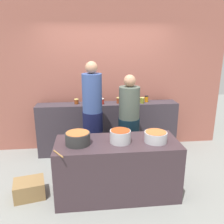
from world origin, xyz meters
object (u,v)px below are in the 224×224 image
(preserve_jar_1, at_px, (85,101))
(preserve_jar_6, at_px, (142,100))
(preserve_jar_3, at_px, (102,101))
(wooden_spoon, at_px, (58,154))
(preserve_jar_2, at_px, (92,100))
(cooking_pot_left, at_px, (78,138))
(cooking_pot_center, at_px, (120,136))
(cook_with_tongs, at_px, (93,122))
(preserve_jar_4, at_px, (118,100))
(cooking_pot_right, at_px, (156,137))
(preserve_jar_5, at_px, (126,100))
(bread_crate, at_px, (29,189))
(preserve_jar_0, at_px, (76,101))
(preserve_jar_7, at_px, (146,99))
(cook_in_cap, at_px, (129,126))

(preserve_jar_1, xyz_separation_m, preserve_jar_6, (1.09, -0.06, -0.01))
(preserve_jar_3, bearing_deg, preserve_jar_6, -0.91)
(preserve_jar_6, bearing_deg, wooden_spoon, -130.70)
(preserve_jar_2, bearing_deg, cooking_pot_left, -99.50)
(cooking_pot_center, height_order, wooden_spoon, cooking_pot_center)
(cooking_pot_center, bearing_deg, cook_with_tongs, 113.25)
(preserve_jar_2, height_order, cooking_pot_center, preserve_jar_2)
(preserve_jar_4, height_order, cooking_pot_center, preserve_jar_4)
(cooking_pot_right, bearing_deg, preserve_jar_4, 102.48)
(cooking_pot_center, relative_size, cook_with_tongs, 0.15)
(preserve_jar_5, bearing_deg, bread_crate, -141.03)
(preserve_jar_0, xyz_separation_m, preserve_jar_4, (0.80, -0.03, 0.01))
(preserve_jar_7, relative_size, cook_in_cap, 0.08)
(preserve_jar_6, bearing_deg, preserve_jar_2, 176.07)
(cook_with_tongs, bearing_deg, preserve_jar_1, 101.60)
(preserve_jar_0, distance_m, wooden_spoon, 1.74)
(preserve_jar_3, relative_size, preserve_jar_6, 0.98)
(cooking_pot_left, height_order, cook_with_tongs, cook_with_tongs)
(preserve_jar_7, bearing_deg, preserve_jar_3, -175.01)
(preserve_jar_5, height_order, preserve_jar_7, preserve_jar_5)
(cooking_pot_left, distance_m, cook_in_cap, 1.20)
(preserve_jar_6, xyz_separation_m, preserve_jar_7, (0.11, 0.09, 0.01))
(cooking_pot_right, relative_size, bread_crate, 0.74)
(cooking_pot_center, bearing_deg, wooden_spoon, -160.48)
(preserve_jar_2, bearing_deg, preserve_jar_6, -3.93)
(preserve_jar_6, relative_size, cook_with_tongs, 0.06)
(preserve_jar_2, relative_size, preserve_jar_5, 0.87)
(preserve_jar_2, relative_size, preserve_jar_4, 1.12)
(preserve_jar_2, xyz_separation_m, preserve_jar_5, (0.63, -0.06, 0.01))
(cooking_pot_left, bearing_deg, preserve_jar_4, 62.41)
(preserve_jar_4, bearing_deg, preserve_jar_3, -174.42)
(bread_crate, bearing_deg, cook_in_cap, 25.86)
(preserve_jar_0, height_order, preserve_jar_5, preserve_jar_5)
(wooden_spoon, xyz_separation_m, bread_crate, (-0.49, 0.36, -0.70))
(preserve_jar_4, xyz_separation_m, cook_in_cap, (0.10, -0.57, -0.33))
(preserve_jar_2, height_order, cooking_pot_right, preserve_jar_2)
(wooden_spoon, height_order, bread_crate, wooden_spoon)
(cooking_pot_left, relative_size, wooden_spoon, 1.42)
(cooking_pot_left, relative_size, cook_with_tongs, 0.18)
(preserve_jar_1, xyz_separation_m, bread_crate, (-0.81, -1.34, -0.95))
(preserve_jar_2, relative_size, cook_with_tongs, 0.07)
(preserve_jar_0, bearing_deg, preserve_jar_2, -1.74)
(preserve_jar_4, height_order, cooking_pot_left, preserve_jar_4)
(preserve_jar_4, distance_m, preserve_jar_5, 0.14)
(cooking_pot_left, bearing_deg, preserve_jar_3, 73.06)
(preserve_jar_7, bearing_deg, cook_with_tongs, -149.16)
(preserve_jar_5, relative_size, cooking_pot_center, 0.52)
(cooking_pot_left, height_order, bread_crate, cooking_pot_left)
(cooking_pot_center, height_order, bread_crate, cooking_pot_center)
(preserve_jar_1, bearing_deg, cooking_pot_left, -93.95)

